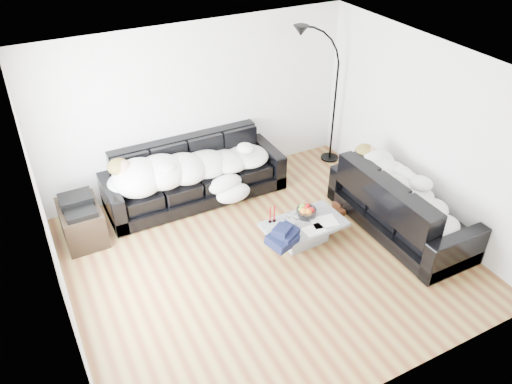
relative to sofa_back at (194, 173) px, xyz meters
name	(u,v)px	position (x,y,z in m)	size (l,w,h in m)	color
ground	(266,258)	(0.30, -1.79, -0.45)	(5.00, 5.00, 0.00)	brown
wall_back	(198,107)	(0.30, 0.46, 0.85)	(5.00, 0.02, 2.60)	silver
wall_left	(51,238)	(-2.20, -1.79, 0.85)	(0.02, 4.50, 2.60)	silver
wall_right	(425,133)	(2.80, -1.79, 0.85)	(0.02, 4.50, 2.60)	silver
ceiling	(269,73)	(0.30, -1.79, 2.15)	(5.00, 5.00, 0.00)	white
sofa_back	(194,173)	(0.00, 0.00, 0.00)	(2.76, 0.96, 0.90)	black
sofa_right	(402,203)	(2.31, -2.10, 0.00)	(2.23, 0.96, 0.90)	black
sleeper_back	(195,163)	(0.00, -0.05, 0.20)	(2.34, 0.81, 0.47)	silver
sleeper_right	(405,191)	(2.31, -2.10, 0.20)	(1.91, 0.81, 0.47)	silver
teal_cushion	(371,165)	(2.25, -1.41, 0.27)	(0.36, 0.30, 0.20)	#0A424B
coffee_table	(304,232)	(0.93, -1.72, -0.29)	(1.11, 0.65, 0.33)	#939699
fruit_bowl	(306,211)	(1.04, -1.59, -0.04)	(0.29, 0.29, 0.18)	white
wine_glass_a	(288,218)	(0.72, -1.63, -0.04)	(0.08, 0.08, 0.18)	white
wine_glass_b	(284,224)	(0.61, -1.71, -0.04)	(0.07, 0.07, 0.17)	white
wine_glass_c	(296,220)	(0.79, -1.71, -0.03)	(0.08, 0.08, 0.19)	white
candle_left	(270,215)	(0.52, -1.49, 0.00)	(0.05, 0.05, 0.25)	maroon
candle_right	(274,213)	(0.58, -1.49, 0.00)	(0.05, 0.05, 0.26)	maroon
newspaper_a	(324,221)	(1.18, -1.82, -0.12)	(0.35, 0.27, 0.01)	silver
newspaper_b	(314,230)	(0.96, -1.91, -0.12)	(0.29, 0.21, 0.01)	silver
navy_jacket	(286,231)	(0.49, -1.95, 0.05)	(0.40, 0.33, 0.20)	black
shoes	(338,210)	(1.76, -1.39, -0.40)	(0.43, 0.31, 0.10)	#472311
av_cabinet	(82,223)	(-1.78, -0.23, -0.18)	(0.54, 0.78, 0.54)	black
stereo	(77,203)	(-1.78, -0.23, 0.15)	(0.44, 0.34, 0.13)	black
floor_lamp	(335,103)	(2.57, 0.03, 0.63)	(0.78, 0.31, 2.16)	black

